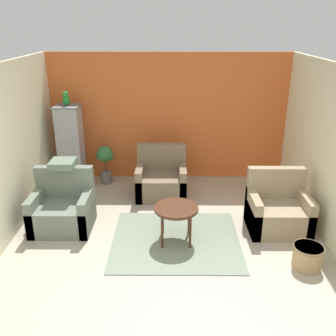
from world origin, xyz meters
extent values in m
plane|color=#B2A893|center=(0.00, 0.00, 0.00)|extent=(20.00, 20.00, 0.00)
cube|color=orange|center=(0.00, 3.42, 1.21)|extent=(4.59, 0.06, 2.42)
cube|color=beige|center=(-2.27, 1.69, 1.21)|extent=(0.06, 3.39, 2.42)
cube|color=beige|center=(2.27, 1.69, 1.21)|extent=(0.06, 3.39, 2.42)
cube|color=gray|center=(0.12, 1.01, 0.01)|extent=(1.81, 1.60, 0.01)
cylinder|color=#472819|center=(0.12, 1.01, 0.52)|extent=(0.62, 0.62, 0.04)
cylinder|color=#472819|center=(-0.07, 0.82, 0.25)|extent=(0.04, 0.04, 0.50)
cylinder|color=#472819|center=(0.31, 0.82, 0.25)|extent=(0.04, 0.04, 0.50)
cylinder|color=#472819|center=(-0.07, 1.20, 0.25)|extent=(0.04, 0.04, 0.50)
cylinder|color=#472819|center=(0.31, 1.20, 0.25)|extent=(0.04, 0.04, 0.50)
cube|color=slate|center=(-1.58, 1.34, 0.20)|extent=(0.87, 0.72, 0.40)
cube|color=slate|center=(-1.58, 1.63, 0.65)|extent=(0.87, 0.14, 0.49)
cube|color=slate|center=(-1.96, 1.34, 0.29)|extent=(0.12, 0.72, 0.57)
cube|color=slate|center=(-1.20, 1.34, 0.29)|extent=(0.12, 0.72, 0.57)
cube|color=#9E896B|center=(1.64, 1.32, 0.20)|extent=(0.87, 0.72, 0.40)
cube|color=#9E896B|center=(1.64, 1.62, 0.65)|extent=(0.87, 0.14, 0.49)
cube|color=#9E896B|center=(1.27, 1.32, 0.29)|extent=(0.12, 0.72, 0.57)
cube|color=#9E896B|center=(2.02, 1.32, 0.29)|extent=(0.12, 0.72, 0.57)
cube|color=#7A664C|center=(-0.12, 2.48, 0.20)|extent=(0.87, 0.72, 0.40)
cube|color=#7A664C|center=(-0.12, 2.77, 0.65)|extent=(0.87, 0.14, 0.49)
cube|color=#7A664C|center=(-0.50, 2.48, 0.29)|extent=(0.12, 0.72, 0.57)
cube|color=#7A664C|center=(0.25, 2.48, 0.29)|extent=(0.12, 0.72, 0.57)
cube|color=slate|center=(-1.82, 2.99, 0.04)|extent=(0.48, 0.48, 0.08)
cube|color=#A8A8AD|center=(-1.82, 2.99, 0.79)|extent=(0.42, 0.42, 1.42)
cube|color=slate|center=(-1.82, 2.99, 1.52)|extent=(0.44, 0.44, 0.03)
ellipsoid|color=#1E842D|center=(-1.82, 2.99, 1.63)|extent=(0.12, 0.15, 0.19)
sphere|color=#1E842D|center=(-1.82, 2.97, 1.73)|extent=(0.10, 0.10, 0.10)
cone|color=gold|center=(-1.82, 2.93, 1.73)|extent=(0.05, 0.05, 0.05)
cone|color=#1E842D|center=(-1.82, 3.06, 1.61)|extent=(0.06, 0.12, 0.16)
cylinder|color=#66605B|center=(-1.21, 3.06, 0.12)|extent=(0.21, 0.21, 0.24)
cylinder|color=brown|center=(-1.21, 3.06, 0.36)|extent=(0.03, 0.03, 0.24)
sphere|color=#337038|center=(-1.21, 3.06, 0.59)|extent=(0.31, 0.31, 0.31)
sphere|color=#337038|center=(-1.29, 3.09, 0.54)|extent=(0.18, 0.18, 0.18)
sphere|color=#337038|center=(-1.13, 3.04, 0.55)|extent=(0.17, 0.17, 0.17)
cylinder|color=tan|center=(1.78, 0.40, 0.15)|extent=(0.36, 0.36, 0.30)
cylinder|color=olive|center=(1.78, 0.40, 0.29)|extent=(0.38, 0.38, 0.02)
cube|color=slate|center=(-1.58, 1.63, 0.94)|extent=(0.36, 0.36, 0.10)
camera|label=1|loc=(0.04, -3.60, 2.94)|focal=40.00mm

